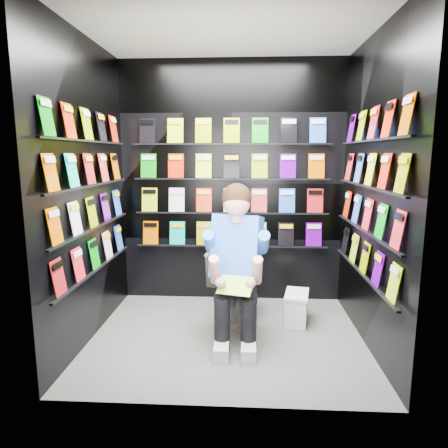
{
  "coord_description": "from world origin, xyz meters",
  "views": [
    {
      "loc": [
        0.16,
        -3.34,
        1.61
      ],
      "look_at": [
        -0.03,
        0.15,
        1.0
      ],
      "focal_mm": 32.0,
      "sensor_mm": 36.0,
      "label": 1
    }
  ],
  "objects": [
    {
      "name": "floor",
      "position": [
        0.0,
        0.0,
        0.0
      ],
      "size": [
        2.4,
        2.4,
        0.0
      ],
      "primitive_type": "plane",
      "color": "#595957",
      "rests_on": "ground"
    },
    {
      "name": "ceiling",
      "position": [
        0.0,
        0.0,
        2.6
      ],
      "size": [
        2.4,
        2.4,
        0.0
      ],
      "primitive_type": "plane",
      "color": "white",
      "rests_on": "floor"
    },
    {
      "name": "wall_back",
      "position": [
        0.0,
        1.0,
        1.3
      ],
      "size": [
        2.4,
        0.04,
        2.6
      ],
      "primitive_type": "cube",
      "color": "black",
      "rests_on": "floor"
    },
    {
      "name": "wall_front",
      "position": [
        0.0,
        -1.0,
        1.3
      ],
      "size": [
        2.4,
        0.04,
        2.6
      ],
      "primitive_type": "cube",
      "color": "black",
      "rests_on": "floor"
    },
    {
      "name": "wall_left",
      "position": [
        -1.2,
        0.0,
        1.3
      ],
      "size": [
        0.04,
        2.0,
        2.6
      ],
      "primitive_type": "cube",
      "color": "black",
      "rests_on": "floor"
    },
    {
      "name": "wall_right",
      "position": [
        1.2,
        0.0,
        1.3
      ],
      "size": [
        0.04,
        2.0,
        2.6
      ],
      "primitive_type": "cube",
      "color": "black",
      "rests_on": "floor"
    },
    {
      "name": "comics_back",
      "position": [
        0.0,
        0.97,
        1.31
      ],
      "size": [
        2.1,
        0.06,
        1.37
      ],
      "primitive_type": null,
      "color": "red",
      "rests_on": "wall_back"
    },
    {
      "name": "comics_left",
      "position": [
        -1.17,
        0.0,
        1.31
      ],
      "size": [
        0.06,
        1.7,
        1.37
      ],
      "primitive_type": null,
      "color": "red",
      "rests_on": "wall_left"
    },
    {
      "name": "comics_right",
      "position": [
        1.17,
        0.0,
        1.31
      ],
      "size": [
        0.06,
        1.7,
        1.37
      ],
      "primitive_type": null,
      "color": "red",
      "rests_on": "wall_right"
    },
    {
      "name": "toilet",
      "position": [
        0.08,
        0.44,
        0.37
      ],
      "size": [
        0.6,
        0.83,
        0.73
      ],
      "primitive_type": "imported",
      "rotation": [
        0.0,
        0.0,
        2.88
      ],
      "color": "silver",
      "rests_on": "floor"
    },
    {
      "name": "longbox",
      "position": [
        0.66,
        0.36,
        0.13
      ],
      "size": [
        0.26,
        0.39,
        0.27
      ],
      "primitive_type": "cube",
      "rotation": [
        0.0,
        0.0,
        -0.19
      ],
      "color": "silver",
      "rests_on": "floor"
    },
    {
      "name": "longbox_lid",
      "position": [
        0.66,
        0.36,
        0.28
      ],
      "size": [
        0.28,
        0.41,
        0.03
      ],
      "primitive_type": "cube",
      "rotation": [
        0.0,
        0.0,
        -0.19
      ],
      "color": "silver",
      "rests_on": "longbox"
    },
    {
      "name": "reader",
      "position": [
        0.08,
        0.06,
        0.8
      ],
      "size": [
        0.76,
        0.94,
        1.52
      ],
      "primitive_type": null,
      "rotation": [
        0.0,
        0.0,
        -0.26
      ],
      "color": "blue",
      "rests_on": "toilet"
    },
    {
      "name": "held_comic",
      "position": [
        0.08,
        -0.29,
        0.58
      ],
      "size": [
        0.31,
        0.23,
        0.12
      ],
      "primitive_type": "cube",
      "rotation": [
        -0.96,
        0.0,
        -0.26
      ],
      "color": "green",
      "rests_on": "reader"
    }
  ]
}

